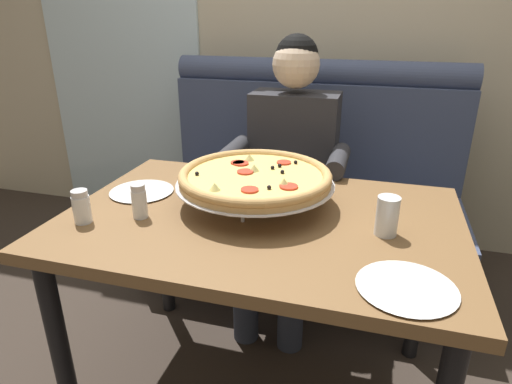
{
  "coord_description": "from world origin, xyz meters",
  "views": [
    {
      "loc": [
        0.34,
        -1.24,
        1.36
      ],
      "look_at": [
        -0.03,
        0.04,
        0.81
      ],
      "focal_mm": 30.66,
      "sensor_mm": 36.0,
      "label": 1
    }
  ],
  "objects_px": {
    "booth_bench": "(305,205)",
    "patio_chair": "(170,119)",
    "diner_main": "(289,165)",
    "plate_near_left": "(142,190)",
    "shaker_pepper_flakes": "(140,204)",
    "dining_table": "(261,240)",
    "plate_near_right": "(407,285)",
    "pizza": "(255,177)",
    "drinking_glass": "(387,218)",
    "shaker_oregano": "(82,209)"
  },
  "relations": [
    {
      "from": "plate_near_right",
      "to": "drinking_glass",
      "type": "distance_m",
      "value": 0.28
    },
    {
      "from": "shaker_pepper_flakes",
      "to": "dining_table",
      "type": "bearing_deg",
      "value": 17.97
    },
    {
      "from": "booth_bench",
      "to": "pizza",
      "type": "height_order",
      "value": "booth_bench"
    },
    {
      "from": "diner_main",
      "to": "plate_near_right",
      "type": "distance_m",
      "value": 1.05
    },
    {
      "from": "dining_table",
      "to": "plate_near_right",
      "type": "bearing_deg",
      "value": -33.74
    },
    {
      "from": "booth_bench",
      "to": "plate_near_right",
      "type": "height_order",
      "value": "booth_bench"
    },
    {
      "from": "booth_bench",
      "to": "shaker_oregano",
      "type": "xyz_separation_m",
      "value": [
        -0.52,
        -1.1,
        0.39
      ]
    },
    {
      "from": "shaker_pepper_flakes",
      "to": "shaker_oregano",
      "type": "height_order",
      "value": "shaker_pepper_flakes"
    },
    {
      "from": "shaker_pepper_flakes",
      "to": "patio_chair",
      "type": "xyz_separation_m",
      "value": [
        -1.0,
        2.17,
        -0.27
      ]
    },
    {
      "from": "shaker_oregano",
      "to": "patio_chair",
      "type": "distance_m",
      "value": 2.42
    },
    {
      "from": "pizza",
      "to": "plate_near_left",
      "type": "distance_m",
      "value": 0.44
    },
    {
      "from": "shaker_pepper_flakes",
      "to": "plate_near_right",
      "type": "bearing_deg",
      "value": -12.3
    },
    {
      "from": "plate_near_left",
      "to": "patio_chair",
      "type": "height_order",
      "value": "patio_chair"
    },
    {
      "from": "dining_table",
      "to": "patio_chair",
      "type": "xyz_separation_m",
      "value": [
        -1.37,
        2.05,
        -0.13
      ]
    },
    {
      "from": "booth_bench",
      "to": "pizza",
      "type": "bearing_deg",
      "value": -92.99
    },
    {
      "from": "plate_near_right",
      "to": "drinking_glass",
      "type": "height_order",
      "value": "drinking_glass"
    },
    {
      "from": "diner_main",
      "to": "plate_near_left",
      "type": "distance_m",
      "value": 0.71
    },
    {
      "from": "diner_main",
      "to": "drinking_glass",
      "type": "bearing_deg",
      "value": -56.57
    },
    {
      "from": "diner_main",
      "to": "shaker_pepper_flakes",
      "type": "xyz_separation_m",
      "value": [
        -0.33,
        -0.75,
        0.08
      ]
    },
    {
      "from": "plate_near_left",
      "to": "pizza",
      "type": "bearing_deg",
      "value": 1.61
    },
    {
      "from": "plate_near_right",
      "to": "booth_bench",
      "type": "bearing_deg",
      "value": 110.41
    },
    {
      "from": "patio_chair",
      "to": "shaker_pepper_flakes",
      "type": "bearing_deg",
      "value": -65.3
    },
    {
      "from": "diner_main",
      "to": "shaker_pepper_flakes",
      "type": "relative_size",
      "value": 11.29
    },
    {
      "from": "plate_near_left",
      "to": "patio_chair",
      "type": "bearing_deg",
      "value": 114.27
    },
    {
      "from": "diner_main",
      "to": "pizza",
      "type": "bearing_deg",
      "value": -90.32
    },
    {
      "from": "shaker_oregano",
      "to": "diner_main",
      "type": "bearing_deg",
      "value": 59.83
    },
    {
      "from": "booth_bench",
      "to": "plate_near_left",
      "type": "relative_size",
      "value": 6.81
    },
    {
      "from": "shaker_pepper_flakes",
      "to": "shaker_oregano",
      "type": "relative_size",
      "value": 1.05
    },
    {
      "from": "diner_main",
      "to": "pizza",
      "type": "height_order",
      "value": "diner_main"
    },
    {
      "from": "shaker_pepper_flakes",
      "to": "plate_near_right",
      "type": "height_order",
      "value": "shaker_pepper_flakes"
    },
    {
      "from": "booth_bench",
      "to": "patio_chair",
      "type": "distance_m",
      "value": 1.79
    },
    {
      "from": "shaker_oregano",
      "to": "patio_chair",
      "type": "relative_size",
      "value": 0.12
    },
    {
      "from": "dining_table",
      "to": "diner_main",
      "type": "xyz_separation_m",
      "value": [
        -0.04,
        0.63,
        0.06
      ]
    },
    {
      "from": "shaker_pepper_flakes",
      "to": "patio_chair",
      "type": "height_order",
      "value": "patio_chair"
    },
    {
      "from": "diner_main",
      "to": "shaker_oregano",
      "type": "relative_size",
      "value": 11.88
    },
    {
      "from": "booth_bench",
      "to": "plate_near_right",
      "type": "relative_size",
      "value": 6.57
    },
    {
      "from": "dining_table",
      "to": "plate_near_left",
      "type": "xyz_separation_m",
      "value": [
        -0.47,
        0.07,
        0.1
      ]
    },
    {
      "from": "pizza",
      "to": "patio_chair",
      "type": "bearing_deg",
      "value": 123.9
    },
    {
      "from": "plate_near_right",
      "to": "drinking_glass",
      "type": "relative_size",
      "value": 2.01
    },
    {
      "from": "booth_bench",
      "to": "patio_chair",
      "type": "relative_size",
      "value": 1.83
    },
    {
      "from": "shaker_pepper_flakes",
      "to": "patio_chair",
      "type": "bearing_deg",
      "value": 114.7
    },
    {
      "from": "pizza",
      "to": "shaker_pepper_flakes",
      "type": "distance_m",
      "value": 0.39
    },
    {
      "from": "plate_near_right",
      "to": "patio_chair",
      "type": "distance_m",
      "value": 2.97
    },
    {
      "from": "plate_near_left",
      "to": "dining_table",
      "type": "bearing_deg",
      "value": -8.33
    },
    {
      "from": "shaker_pepper_flakes",
      "to": "drinking_glass",
      "type": "relative_size",
      "value": 0.95
    },
    {
      "from": "dining_table",
      "to": "pizza",
      "type": "relative_size",
      "value": 2.38
    },
    {
      "from": "diner_main",
      "to": "plate_near_left",
      "type": "xyz_separation_m",
      "value": [
        -0.43,
        -0.56,
        0.05
      ]
    },
    {
      "from": "dining_table",
      "to": "shaker_pepper_flakes",
      "type": "relative_size",
      "value": 11.26
    },
    {
      "from": "plate_near_left",
      "to": "drinking_glass",
      "type": "distance_m",
      "value": 0.87
    },
    {
      "from": "diner_main",
      "to": "pizza",
      "type": "distance_m",
      "value": 0.56
    }
  ]
}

